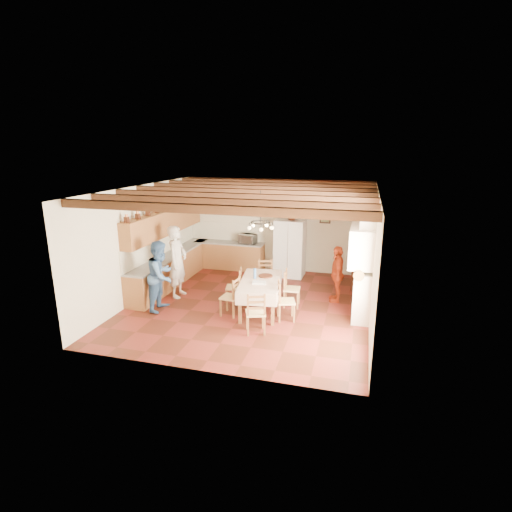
{
  "coord_description": "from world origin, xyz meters",
  "views": [
    {
      "loc": [
        2.71,
        -9.26,
        4.0
      ],
      "look_at": [
        0.1,
        0.3,
        1.25
      ],
      "focal_mm": 28.0,
      "sensor_mm": 36.0,
      "label": 1
    }
  ],
  "objects_px": {
    "chair_end_far": "(266,277)",
    "chair_left_far": "(234,287)",
    "person_man": "(177,262)",
    "person_woman_blue": "(161,276)",
    "chair_right_near": "(286,300)",
    "hutch": "(363,246)",
    "refrigerator": "(290,248)",
    "chair_left_near": "(230,296)",
    "dining_table": "(260,283)",
    "chair_right_far": "(292,288)",
    "person_woman_red": "(337,274)",
    "chair_end_near": "(256,312)",
    "microwave": "(248,239)"
  },
  "relations": [
    {
      "from": "dining_table",
      "to": "chair_left_far",
      "type": "relative_size",
      "value": 2.04
    },
    {
      "from": "chair_right_far",
      "to": "person_woman_red",
      "type": "height_order",
      "value": "person_woman_red"
    },
    {
      "from": "chair_left_near",
      "to": "person_man",
      "type": "bearing_deg",
      "value": -109.04
    },
    {
      "from": "chair_right_near",
      "to": "person_woman_blue",
      "type": "height_order",
      "value": "person_woman_blue"
    },
    {
      "from": "chair_left_far",
      "to": "person_man",
      "type": "xyz_separation_m",
      "value": [
        -1.65,
        0.15,
        0.5
      ]
    },
    {
      "from": "chair_left_far",
      "to": "chair_right_near",
      "type": "xyz_separation_m",
      "value": [
        1.49,
        -0.59,
        0.0
      ]
    },
    {
      "from": "person_woman_blue",
      "to": "person_woman_red",
      "type": "height_order",
      "value": "person_woman_blue"
    },
    {
      "from": "chair_end_near",
      "to": "chair_end_far",
      "type": "relative_size",
      "value": 1.0
    },
    {
      "from": "refrigerator",
      "to": "chair_right_far",
      "type": "xyz_separation_m",
      "value": [
        0.52,
        -2.47,
        -0.42
      ]
    },
    {
      "from": "chair_left_near",
      "to": "chair_end_far",
      "type": "height_order",
      "value": "same"
    },
    {
      "from": "chair_left_far",
      "to": "refrigerator",
      "type": "bearing_deg",
      "value": 147.83
    },
    {
      "from": "chair_right_near",
      "to": "chair_end_near",
      "type": "bearing_deg",
      "value": 131.23
    },
    {
      "from": "refrigerator",
      "to": "person_woman_red",
      "type": "xyz_separation_m",
      "value": [
        1.59,
        -1.82,
        -0.15
      ]
    },
    {
      "from": "hutch",
      "to": "chair_right_near",
      "type": "bearing_deg",
      "value": -119.75
    },
    {
      "from": "person_woman_blue",
      "to": "refrigerator",
      "type": "bearing_deg",
      "value": -35.6
    },
    {
      "from": "microwave",
      "to": "person_woman_blue",
      "type": "bearing_deg",
      "value": -96.35
    },
    {
      "from": "chair_end_far",
      "to": "chair_left_far",
      "type": "bearing_deg",
      "value": -140.47
    },
    {
      "from": "person_woman_red",
      "to": "chair_end_near",
      "type": "bearing_deg",
      "value": -40.1
    },
    {
      "from": "person_woman_blue",
      "to": "person_man",
      "type": "bearing_deg",
      "value": 1.43
    },
    {
      "from": "refrigerator",
      "to": "chair_end_far",
      "type": "bearing_deg",
      "value": -98.43
    },
    {
      "from": "person_man",
      "to": "person_woman_red",
      "type": "relative_size",
      "value": 1.3
    },
    {
      "from": "chair_left_near",
      "to": "chair_right_near",
      "type": "distance_m",
      "value": 1.37
    },
    {
      "from": "chair_end_far",
      "to": "person_woman_blue",
      "type": "distance_m",
      "value": 2.86
    },
    {
      "from": "chair_left_far",
      "to": "person_man",
      "type": "relative_size",
      "value": 0.49
    },
    {
      "from": "chair_right_far",
      "to": "microwave",
      "type": "xyz_separation_m",
      "value": [
        -1.98,
        2.71,
        0.57
      ]
    },
    {
      "from": "chair_left_far",
      "to": "microwave",
      "type": "height_order",
      "value": "microwave"
    },
    {
      "from": "chair_right_far",
      "to": "hutch",
      "type": "bearing_deg",
      "value": -42.45
    },
    {
      "from": "chair_right_near",
      "to": "person_woman_red",
      "type": "height_order",
      "value": "person_woman_red"
    },
    {
      "from": "chair_right_near",
      "to": "person_man",
      "type": "relative_size",
      "value": 0.49
    },
    {
      "from": "refrigerator",
      "to": "hutch",
      "type": "xyz_separation_m",
      "value": [
        2.2,
        -0.33,
        0.29
      ]
    },
    {
      "from": "refrigerator",
      "to": "dining_table",
      "type": "relative_size",
      "value": 0.92
    },
    {
      "from": "chair_left_near",
      "to": "chair_left_far",
      "type": "height_order",
      "value": "same"
    },
    {
      "from": "chair_left_near",
      "to": "person_woman_blue",
      "type": "height_order",
      "value": "person_woman_blue"
    },
    {
      "from": "chair_left_near",
      "to": "person_woman_red",
      "type": "height_order",
      "value": "person_woman_red"
    },
    {
      "from": "dining_table",
      "to": "person_man",
      "type": "xyz_separation_m",
      "value": [
        -2.41,
        0.39,
        0.26
      ]
    },
    {
      "from": "dining_table",
      "to": "refrigerator",
      "type": "bearing_deg",
      "value": 86.4
    },
    {
      "from": "chair_left_near",
      "to": "chair_right_far",
      "type": "distance_m",
      "value": 1.65
    },
    {
      "from": "hutch",
      "to": "dining_table",
      "type": "relative_size",
      "value": 1.22
    },
    {
      "from": "hutch",
      "to": "chair_right_far",
      "type": "distance_m",
      "value": 2.81
    },
    {
      "from": "person_woman_blue",
      "to": "microwave",
      "type": "distance_m",
      "value": 3.93
    },
    {
      "from": "chair_right_far",
      "to": "chair_end_near",
      "type": "height_order",
      "value": "same"
    },
    {
      "from": "dining_table",
      "to": "person_woman_red",
      "type": "relative_size",
      "value": 1.3
    },
    {
      "from": "chair_left_near",
      "to": "chair_left_far",
      "type": "distance_m",
      "value": 0.69
    },
    {
      "from": "chair_right_near",
      "to": "chair_end_far",
      "type": "distance_m",
      "value": 1.76
    },
    {
      "from": "refrigerator",
      "to": "chair_end_near",
      "type": "bearing_deg",
      "value": -87.49
    },
    {
      "from": "chair_left_far",
      "to": "chair_end_near",
      "type": "bearing_deg",
      "value": 21.16
    },
    {
      "from": "hutch",
      "to": "chair_end_far",
      "type": "relative_size",
      "value": 2.48
    },
    {
      "from": "chair_right_near",
      "to": "person_man",
      "type": "xyz_separation_m",
      "value": [
        -3.14,
        0.75,
        0.5
      ]
    },
    {
      "from": "chair_left_far",
      "to": "microwave",
      "type": "distance_m",
      "value": 3.07
    },
    {
      "from": "person_woman_red",
      "to": "chair_end_far",
      "type": "bearing_deg",
      "value": -96.91
    }
  ]
}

